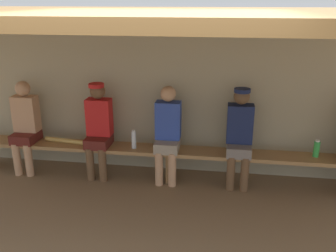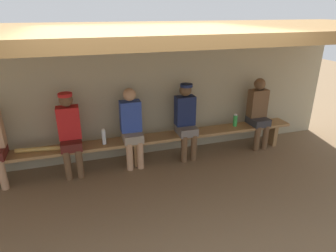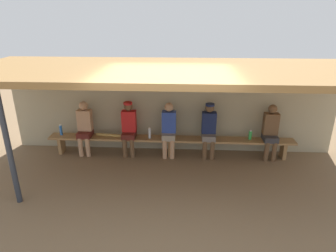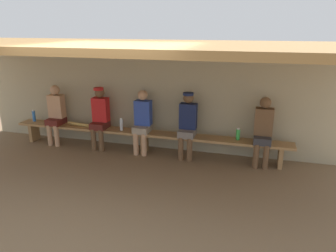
{
  "view_description": "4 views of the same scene",
  "coord_description": "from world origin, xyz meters",
  "px_view_note": "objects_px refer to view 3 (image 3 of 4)",
  "views": [
    {
      "loc": [
        0.67,
        -3.13,
        2.44
      ],
      "look_at": [
        0.01,
        1.29,
        0.89
      ],
      "focal_mm": 39.66,
      "sensor_mm": 36.0,
      "label": 1
    },
    {
      "loc": [
        -0.8,
        -2.91,
        2.51
      ],
      "look_at": [
        0.44,
        1.05,
        0.84
      ],
      "focal_mm": 31.23,
      "sensor_mm": 36.0,
      "label": 2
    },
    {
      "loc": [
        0.32,
        -5.03,
        3.31
      ],
      "look_at": [
        -0.03,
        1.14,
        0.93
      ],
      "focal_mm": 31.38,
      "sensor_mm": 36.0,
      "label": 3
    },
    {
      "loc": [
        2.16,
        -4.37,
        2.59
      ],
      "look_at": [
        0.61,
        1.24,
        0.73
      ],
      "focal_mm": 33.69,
      "sensor_mm": 36.0,
      "label": 4
    }
  ],
  "objects_px": {
    "player_near_post": "(271,130)",
    "water_bottle_green": "(150,133)",
    "player_in_blue": "(209,128)",
    "water_bottle_orange": "(61,130)",
    "player_in_white": "(169,128)",
    "water_bottle_blue": "(250,135)",
    "bench": "(170,141)",
    "support_post": "(9,148)",
    "baseball_bat": "(112,135)",
    "player_shirtless_tan": "(129,126)",
    "player_with_sunglasses": "(85,126)"
  },
  "relations": [
    {
      "from": "player_near_post",
      "to": "water_bottle_green",
      "type": "bearing_deg",
      "value": -179.29
    },
    {
      "from": "player_in_blue",
      "to": "player_near_post",
      "type": "bearing_deg",
      "value": -0.02
    },
    {
      "from": "player_in_white",
      "to": "water_bottle_green",
      "type": "relative_size",
      "value": 5.04
    },
    {
      "from": "player_shirtless_tan",
      "to": "baseball_bat",
      "type": "xyz_separation_m",
      "value": [
        -0.43,
        -0.0,
        -0.25
      ]
    },
    {
      "from": "player_near_post",
      "to": "water_bottle_orange",
      "type": "height_order",
      "value": "player_near_post"
    },
    {
      "from": "player_in_blue",
      "to": "baseball_bat",
      "type": "relative_size",
      "value": 1.68
    },
    {
      "from": "support_post",
      "to": "water_bottle_orange",
      "type": "bearing_deg",
      "value": 90.14
    },
    {
      "from": "player_near_post",
      "to": "baseball_bat",
      "type": "height_order",
      "value": "player_near_post"
    },
    {
      "from": "player_in_white",
      "to": "water_bottle_orange",
      "type": "relative_size",
      "value": 4.94
    },
    {
      "from": "player_in_blue",
      "to": "water_bottle_green",
      "type": "xyz_separation_m",
      "value": [
        -1.43,
        -0.04,
        -0.16
      ]
    },
    {
      "from": "player_with_sunglasses",
      "to": "water_bottle_green",
      "type": "xyz_separation_m",
      "value": [
        1.6,
        -0.04,
        -0.14
      ]
    },
    {
      "from": "player_in_white",
      "to": "water_bottle_blue",
      "type": "xyz_separation_m",
      "value": [
        1.96,
        0.04,
        -0.16
      ]
    },
    {
      "from": "support_post",
      "to": "player_shirtless_tan",
      "type": "xyz_separation_m",
      "value": [
        1.72,
        2.1,
        -0.35
      ]
    },
    {
      "from": "player_in_blue",
      "to": "player_in_white",
      "type": "height_order",
      "value": "player_in_blue"
    },
    {
      "from": "water_bottle_green",
      "to": "support_post",
      "type": "bearing_deg",
      "value": -137.18
    },
    {
      "from": "player_in_white",
      "to": "player_shirtless_tan",
      "type": "relative_size",
      "value": 0.99
    },
    {
      "from": "baseball_bat",
      "to": "player_near_post",
      "type": "bearing_deg",
      "value": 7.48
    },
    {
      "from": "player_in_white",
      "to": "baseball_bat",
      "type": "xyz_separation_m",
      "value": [
        -1.41,
        -0.0,
        -0.24
      ]
    },
    {
      "from": "player_shirtless_tan",
      "to": "water_bottle_blue",
      "type": "height_order",
      "value": "player_shirtless_tan"
    },
    {
      "from": "support_post",
      "to": "water_bottle_orange",
      "type": "distance_m",
      "value": 2.21
    },
    {
      "from": "player_shirtless_tan",
      "to": "water_bottle_green",
      "type": "xyz_separation_m",
      "value": [
        0.51,
        -0.04,
        -0.16
      ]
    },
    {
      "from": "player_in_blue",
      "to": "player_shirtless_tan",
      "type": "relative_size",
      "value": 1.0
    },
    {
      "from": "player_shirtless_tan",
      "to": "baseball_bat",
      "type": "relative_size",
      "value": 1.68
    },
    {
      "from": "player_shirtless_tan",
      "to": "water_bottle_blue",
      "type": "bearing_deg",
      "value": 0.68
    },
    {
      "from": "baseball_bat",
      "to": "water_bottle_orange",
      "type": "bearing_deg",
      "value": -174.77
    },
    {
      "from": "bench",
      "to": "player_with_sunglasses",
      "type": "distance_m",
      "value": 2.13
    },
    {
      "from": "support_post",
      "to": "player_in_blue",
      "type": "relative_size",
      "value": 1.64
    },
    {
      "from": "player_in_blue",
      "to": "bench",
      "type": "bearing_deg",
      "value": -179.78
    },
    {
      "from": "water_bottle_green",
      "to": "baseball_bat",
      "type": "bearing_deg",
      "value": 178.02
    },
    {
      "from": "player_near_post",
      "to": "water_bottle_green",
      "type": "relative_size",
      "value": 5.04
    },
    {
      "from": "player_in_blue",
      "to": "player_near_post",
      "type": "distance_m",
      "value": 1.46
    },
    {
      "from": "water_bottle_orange",
      "to": "player_near_post",
      "type": "bearing_deg",
      "value": -0.52
    },
    {
      "from": "baseball_bat",
      "to": "player_in_blue",
      "type": "bearing_deg",
      "value": 7.52
    },
    {
      "from": "water_bottle_blue",
      "to": "baseball_bat",
      "type": "relative_size",
      "value": 0.29
    },
    {
      "from": "player_with_sunglasses",
      "to": "water_bottle_orange",
      "type": "xyz_separation_m",
      "value": [
        -0.63,
        0.05,
        -0.14
      ]
    },
    {
      "from": "water_bottle_orange",
      "to": "baseball_bat",
      "type": "relative_size",
      "value": 0.34
    },
    {
      "from": "bench",
      "to": "player_in_blue",
      "type": "bearing_deg",
      "value": 0.22
    },
    {
      "from": "player_shirtless_tan",
      "to": "water_bottle_orange",
      "type": "bearing_deg",
      "value": 178.46
    },
    {
      "from": "bench",
      "to": "player_in_blue",
      "type": "distance_m",
      "value": 0.99
    },
    {
      "from": "bench",
      "to": "player_shirtless_tan",
      "type": "distance_m",
      "value": 1.07
    },
    {
      "from": "bench",
      "to": "player_in_white",
      "type": "xyz_separation_m",
      "value": [
        -0.03,
        0.0,
        0.34
      ]
    },
    {
      "from": "player_near_post",
      "to": "water_bottle_orange",
      "type": "bearing_deg",
      "value": 179.48
    },
    {
      "from": "water_bottle_green",
      "to": "water_bottle_blue",
      "type": "distance_m",
      "value": 2.43
    },
    {
      "from": "player_in_white",
      "to": "support_post",
      "type": "bearing_deg",
      "value": -142.06
    },
    {
      "from": "player_with_sunglasses",
      "to": "bench",
      "type": "bearing_deg",
      "value": -0.08
    },
    {
      "from": "player_with_sunglasses",
      "to": "player_in_white",
      "type": "relative_size",
      "value": 1.0
    },
    {
      "from": "player_in_white",
      "to": "water_bottle_orange",
      "type": "xyz_separation_m",
      "value": [
        -2.7,
        0.05,
        -0.14
      ]
    },
    {
      "from": "player_in_blue",
      "to": "water_bottle_orange",
      "type": "height_order",
      "value": "player_in_blue"
    },
    {
      "from": "support_post",
      "to": "player_in_white",
      "type": "bearing_deg",
      "value": 37.94
    },
    {
      "from": "player_in_blue",
      "to": "water_bottle_orange",
      "type": "relative_size",
      "value": 4.98
    }
  ]
}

